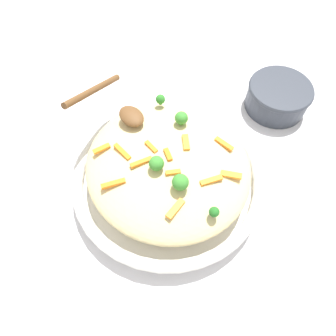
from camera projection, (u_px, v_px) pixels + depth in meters
ground_plane at (168, 184)px, 0.63m from camera, size 2.40×2.40×0.00m
serving_bowl at (168, 178)px, 0.60m from camera, size 0.37×0.37×0.05m
pasta_mound at (168, 165)px, 0.56m from camera, size 0.31×0.30×0.06m
carrot_piece_0 at (231, 175)px, 0.52m from camera, size 0.03×0.03×0.01m
carrot_piece_1 at (173, 173)px, 0.51m from camera, size 0.02×0.03×0.01m
carrot_piece_2 at (168, 155)px, 0.53m from camera, size 0.03×0.02×0.01m
carrot_piece_3 at (224, 144)px, 0.55m from camera, size 0.04×0.01×0.01m
carrot_piece_4 at (102, 149)px, 0.55m from camera, size 0.01×0.03×0.01m
carrot_piece_5 at (141, 162)px, 0.52m from camera, size 0.02×0.04×0.01m
carrot_piece_6 at (185, 142)px, 0.55m from camera, size 0.03×0.03×0.01m
carrot_piece_7 at (113, 184)px, 0.51m from camera, size 0.02×0.04×0.01m
carrot_piece_8 at (211, 180)px, 0.51m from camera, size 0.02×0.04×0.01m
carrot_piece_9 at (122, 152)px, 0.54m from camera, size 0.04×0.01×0.01m
carrot_piece_10 at (151, 147)px, 0.54m from camera, size 0.03×0.01×0.01m
carrot_piece_11 at (175, 209)px, 0.49m from camera, size 0.02×0.04×0.01m
broccoli_floret_0 at (180, 182)px, 0.49m from camera, size 0.03×0.03×0.03m
broccoli_floret_1 at (181, 118)px, 0.56m from camera, size 0.02×0.02×0.03m
broccoli_floret_2 at (156, 164)px, 0.51m from camera, size 0.03×0.03×0.03m
broccoli_floret_3 at (214, 212)px, 0.48m from camera, size 0.02×0.02×0.02m
broccoli_floret_4 at (160, 99)px, 0.59m from camera, size 0.02×0.02×0.02m
serving_spoon at (118, 106)px, 0.56m from camera, size 0.14×0.15×0.08m
companion_bowl at (279, 96)px, 0.70m from camera, size 0.15×0.15×0.06m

